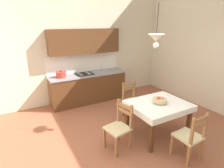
{
  "coord_description": "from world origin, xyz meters",
  "views": [
    {
      "loc": [
        -1.91,
        -2.59,
        2.35
      ],
      "look_at": [
        0.09,
        0.98,
        0.99
      ],
      "focal_mm": 29.49,
      "sensor_mm": 36.0,
      "label": 1
    }
  ],
  "objects_px": {
    "dining_chair_camera_side": "(190,137)",
    "fruit_bowl": "(160,100)",
    "dining_chair_kitchen_side": "(132,101)",
    "pendant_lamp": "(156,38)",
    "dining_table": "(158,109)",
    "dining_chair_tv_side": "(119,127)",
    "kitchen_cabinetry": "(87,75)"
  },
  "relations": [
    {
      "from": "dining_chair_camera_side",
      "to": "pendant_lamp",
      "type": "distance_m",
      "value": 1.89
    },
    {
      "from": "dining_chair_kitchen_side",
      "to": "fruit_bowl",
      "type": "height_order",
      "value": "dining_chair_kitchen_side"
    },
    {
      "from": "kitchen_cabinetry",
      "to": "fruit_bowl",
      "type": "relative_size",
      "value": 7.79
    },
    {
      "from": "dining_table",
      "to": "pendant_lamp",
      "type": "height_order",
      "value": "pendant_lamp"
    },
    {
      "from": "dining_table",
      "to": "dining_chair_camera_side",
      "type": "relative_size",
      "value": 1.3
    },
    {
      "from": "dining_chair_camera_side",
      "to": "fruit_bowl",
      "type": "bearing_deg",
      "value": 87.31
    },
    {
      "from": "dining_chair_camera_side",
      "to": "fruit_bowl",
      "type": "relative_size",
      "value": 3.1
    },
    {
      "from": "dining_chair_tv_side",
      "to": "pendant_lamp",
      "type": "relative_size",
      "value": 1.16
    },
    {
      "from": "kitchen_cabinetry",
      "to": "dining_chair_tv_side",
      "type": "xyz_separation_m",
      "value": [
        -0.34,
        -2.45,
        -0.41
      ]
    },
    {
      "from": "dining_table",
      "to": "fruit_bowl",
      "type": "bearing_deg",
      "value": -8.19
    },
    {
      "from": "kitchen_cabinetry",
      "to": "pendant_lamp",
      "type": "bearing_deg",
      "value": -78.45
    },
    {
      "from": "dining_chair_kitchen_side",
      "to": "dining_chair_tv_side",
      "type": "relative_size",
      "value": 1.0
    },
    {
      "from": "kitchen_cabinetry",
      "to": "dining_chair_kitchen_side",
      "type": "relative_size",
      "value": 2.51
    },
    {
      "from": "dining_table",
      "to": "dining_chair_kitchen_side",
      "type": "xyz_separation_m",
      "value": [
        -0.0,
        0.96,
        -0.18
      ]
    },
    {
      "from": "dining_chair_kitchen_side",
      "to": "dining_chair_tv_side",
      "type": "height_order",
      "value": "same"
    },
    {
      "from": "dining_chair_camera_side",
      "to": "dining_chair_tv_side",
      "type": "relative_size",
      "value": 1.0
    },
    {
      "from": "dining_chair_camera_side",
      "to": "fruit_bowl",
      "type": "height_order",
      "value": "dining_chair_camera_side"
    },
    {
      "from": "dining_table",
      "to": "dining_chair_tv_side",
      "type": "xyz_separation_m",
      "value": [
        -0.96,
        0.03,
        -0.18
      ]
    },
    {
      "from": "fruit_bowl",
      "to": "kitchen_cabinetry",
      "type": "bearing_deg",
      "value": 104.28
    },
    {
      "from": "dining_chair_kitchen_side",
      "to": "fruit_bowl",
      "type": "bearing_deg",
      "value": -88.77
    },
    {
      "from": "dining_chair_camera_side",
      "to": "fruit_bowl",
      "type": "distance_m",
      "value": 0.93
    },
    {
      "from": "fruit_bowl",
      "to": "dining_chair_camera_side",
      "type": "bearing_deg",
      "value": -92.69
    },
    {
      "from": "dining_chair_camera_side",
      "to": "dining_chair_tv_side",
      "type": "distance_m",
      "value": 1.28
    },
    {
      "from": "dining_chair_tv_side",
      "to": "fruit_bowl",
      "type": "relative_size",
      "value": 3.1
    },
    {
      "from": "dining_chair_kitchen_side",
      "to": "fruit_bowl",
      "type": "xyz_separation_m",
      "value": [
        0.02,
        -0.96,
        0.37
      ]
    },
    {
      "from": "dining_chair_kitchen_side",
      "to": "pendant_lamp",
      "type": "distance_m",
      "value": 1.86
    },
    {
      "from": "dining_chair_kitchen_side",
      "to": "kitchen_cabinetry",
      "type": "bearing_deg",
      "value": 111.91
    },
    {
      "from": "dining_table",
      "to": "dining_chair_kitchen_side",
      "type": "bearing_deg",
      "value": 90.29
    },
    {
      "from": "dining_chair_camera_side",
      "to": "fruit_bowl",
      "type": "xyz_separation_m",
      "value": [
        0.04,
        0.85,
        0.37
      ]
    },
    {
      "from": "dining_chair_tv_side",
      "to": "dining_chair_camera_side",
      "type": "bearing_deg",
      "value": -43.28
    },
    {
      "from": "dining_chair_camera_side",
      "to": "dining_chair_tv_side",
      "type": "bearing_deg",
      "value": 136.72
    },
    {
      "from": "fruit_bowl",
      "to": "pendant_lamp",
      "type": "bearing_deg",
      "value": 148.1
    }
  ]
}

